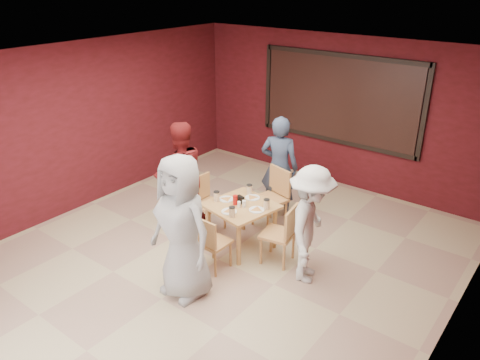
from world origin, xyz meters
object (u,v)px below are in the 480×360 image
Objects in this scene: diner_left at (180,175)px; diner_right at (310,225)px; diner_front at (182,228)px; diner_back at (279,167)px; chair_front at (210,241)px; chair_left at (206,200)px; chair_back at (274,194)px; dining_table at (241,209)px; chair_right at (283,232)px.

diner_right is at bearing 110.17° from diner_left.
diner_back is at bearing 98.51° from diner_front.
chair_left reaches higher than chair_front.
diner_right is (1.09, 1.23, -0.14)m from diner_front.
diner_left reaches higher than diner_right.
chair_back is 0.56× the size of diner_back.
chair_front is 0.86× the size of chair_back.
chair_back reaches higher than chair_left.
chair_back is at bearing 43.56° from chair_left.
diner_right is (1.97, -0.18, 0.31)m from chair_left.
chair_front is (0.05, -0.74, -0.15)m from dining_table.
chair_back is 2.20m from diner_front.
chair_back is 1.51m from diner_left.
diner_left is (-1.26, 1.25, -0.08)m from diner_front.
diner_right reaches higher than chair_left.
chair_front is 1.01m from chair_right.
diner_back is at bearing 96.17° from dining_table.
dining_table is 1.18× the size of chair_left.
chair_back is at bearing 95.79° from diner_front.
chair_front is 1.18m from chair_left.
chair_left is at bearing 41.40° from diner_back.
diner_right is at bearing 118.12° from diner_back.
diner_back reaches higher than diner_right.
diner_left is at bearing 70.15° from diner_right.
diner_front is at bearing 65.87° from diner_left.
chair_back is 0.59× the size of diner_right.
diner_right is (1.19, -0.08, 0.19)m from dining_table.
chair_left is 0.99× the size of chair_right.
chair_back is (0.01, 0.84, -0.07)m from dining_table.
chair_right is 0.52× the size of diner_back.
dining_table is 1.21m from diner_right.
dining_table is at bearing -90.44° from chair_back.
diner_front is (-0.62, -1.32, 0.44)m from chair_right.
diner_left is (-1.89, -0.07, 0.37)m from chair_right.
chair_front is 0.44× the size of diner_front.
chair_left is 0.47× the size of diner_front.
dining_table is 0.60× the size of diner_back.
diner_back is at bearing 111.15° from chair_back.
dining_table is 0.74m from chair_right.
chair_front is 1.59m from chair_back.
chair_left is 1.51m from chair_right.
dining_table is 0.76m from chair_front.
diner_front reaches higher than dining_table.
chair_left is (-0.83, 0.84, 0.03)m from chair_front.
diner_front reaches higher than chair_left.
diner_front is at bearing -87.43° from chair_back.
diner_left reaches higher than chair_right.
dining_table is at bearing -6.87° from chair_left.
dining_table is at bearing 78.25° from diner_back.
chair_back is at bearing 130.79° from chair_right.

